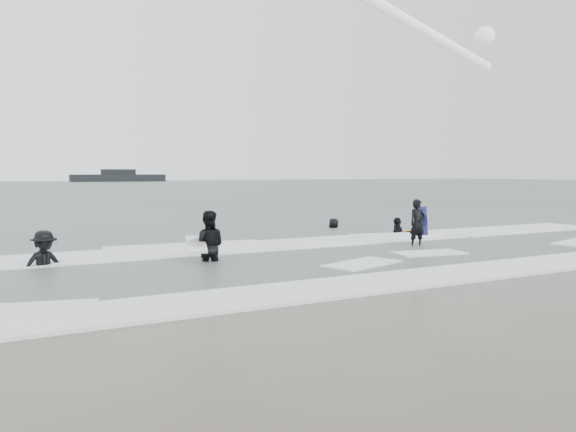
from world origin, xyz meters
name	(u,v)px	position (x,y,z in m)	size (l,w,h in m)	color
ground	(384,277)	(0.00, 0.00, 0.00)	(320.00, 320.00, 0.00)	brown
sea	(62,189)	(0.00, 80.00, 0.06)	(320.00, 320.00, 0.00)	#47544C
surfer_centre	(417,247)	(4.14, 3.77, 0.00)	(0.59, 0.39, 1.61)	black
surfer_wading	(208,262)	(-2.98, 3.97, 0.00)	(0.96, 0.75, 1.98)	black
surfer_breaker	(45,268)	(-7.05, 4.96, 0.00)	(1.18, 0.68, 1.83)	black
surfer_right_near	(398,235)	(5.86, 6.99, 0.00)	(1.09, 0.45, 1.85)	black
surfer_right_far	(334,229)	(4.90, 10.21, 0.00)	(0.79, 0.52, 1.62)	black
surf_foam	(308,255)	(0.00, 3.70, 0.04)	(30.03, 9.06, 0.09)	white
bodyboards	(356,232)	(2.44, 4.82, 0.50)	(10.42, 3.99, 1.25)	#10134D
vessel_horizon	(118,177)	(19.71, 143.32, 1.24)	(24.33, 4.34, 3.30)	black
airshow_jet	(387,16)	(34.08, 45.65, 21.24)	(48.46, 16.80, 8.14)	silver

